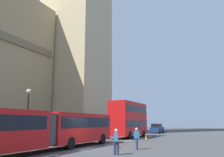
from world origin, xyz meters
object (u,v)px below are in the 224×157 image
at_px(articulated_bus, 41,127).
at_px(pedestrian_by_kerb, 137,138).
at_px(sedan_lead, 157,128).
at_px(street_lamp, 27,112).
at_px(double_decker_bus, 129,118).
at_px(pedestrian_near_cones, 116,141).
at_px(traffic_cone_west, 118,144).
at_px(traffic_cone_middle, 146,138).

relative_size(articulated_bus, pedestrian_by_kerb, 10.79).
distance_m(sedan_lead, street_lamp, 30.43).
distance_m(double_decker_bus, sedan_lead, 15.33).
height_order(double_decker_bus, pedestrian_near_cones, double_decker_bus).
relative_size(traffic_cone_west, traffic_cone_middle, 1.00).
bearing_deg(traffic_cone_west, pedestrian_by_kerb, -103.71).
height_order(traffic_cone_middle, street_lamp, street_lamp).
bearing_deg(street_lamp, traffic_cone_west, -76.78).
distance_m(pedestrian_near_cones, pedestrian_by_kerb, 3.54).
xyz_separation_m(articulated_bus, street_lamp, (3.04, 4.51, 1.31)).
relative_size(articulated_bus, pedestrian_near_cones, 10.79).
bearing_deg(articulated_bus, double_decker_bus, 0.00).
bearing_deg(sedan_lead, street_lamp, 171.44).
xyz_separation_m(articulated_bus, double_decker_bus, (17.83, 0.00, 0.96)).
xyz_separation_m(articulated_bus, traffic_cone_middle, (13.97, -3.66, -1.46)).
distance_m(articulated_bus, double_decker_bus, 17.85).
height_order(sedan_lead, traffic_cone_middle, sedan_lead).
bearing_deg(street_lamp, sedan_lead, -8.56).
height_order(articulated_bus, street_lamp, street_lamp).
height_order(articulated_bus, traffic_cone_middle, articulated_bus).
bearing_deg(sedan_lead, pedestrian_near_cones, -170.04).
height_order(traffic_cone_west, pedestrian_by_kerb, pedestrian_by_kerb).
bearing_deg(pedestrian_by_kerb, pedestrian_near_cones, 176.97).
height_order(traffic_cone_middle, pedestrian_near_cones, pedestrian_near_cones).
bearing_deg(double_decker_bus, sedan_lead, -0.05).
distance_m(traffic_cone_west, street_lamp, 9.15).
height_order(articulated_bus, sedan_lead, articulated_bus).
bearing_deg(street_lamp, traffic_cone_middle, -36.77).
height_order(street_lamp, pedestrian_by_kerb, street_lamp).
relative_size(traffic_cone_west, street_lamp, 0.11).
relative_size(double_decker_bus, pedestrian_by_kerb, 5.35).
relative_size(sedan_lead, street_lamp, 0.83).
distance_m(double_decker_bus, pedestrian_by_kerb, 14.58).
bearing_deg(pedestrian_by_kerb, street_lamp, 98.53).
height_order(double_decker_bus, traffic_cone_west, double_decker_bus).
relative_size(articulated_bus, traffic_cone_west, 31.43).
xyz_separation_m(street_lamp, pedestrian_near_cones, (-1.98, -10.14, -2.14)).
bearing_deg(articulated_bus, traffic_cone_west, -38.39).
bearing_deg(street_lamp, pedestrian_by_kerb, -81.47).
relative_size(traffic_cone_west, pedestrian_near_cones, 0.34).
distance_m(articulated_bus, street_lamp, 5.59).
bearing_deg(pedestrian_near_cones, pedestrian_by_kerb, -3.03).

